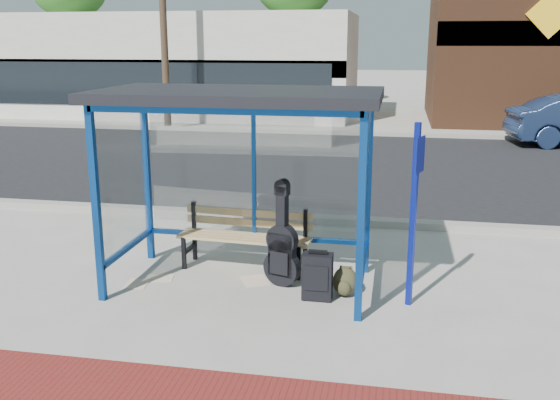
% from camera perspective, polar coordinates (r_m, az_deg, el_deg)
% --- Properties ---
extents(ground, '(120.00, 120.00, 0.00)m').
position_cam_1_polar(ground, '(7.91, -3.53, -7.74)').
color(ground, '#B2ADA0').
rests_on(ground, ground).
extents(brick_paver_strip, '(60.00, 1.00, 0.01)m').
position_cam_1_polar(brick_paver_strip, '(5.69, -10.24, -17.33)').
color(brick_paver_strip, maroon).
rests_on(brick_paver_strip, ground).
extents(curb_near, '(60.00, 0.25, 0.12)m').
position_cam_1_polar(curb_near, '(10.57, 0.30, -1.63)').
color(curb_near, gray).
rests_on(curb_near, ground).
extents(street_asphalt, '(60.00, 10.00, 0.00)m').
position_cam_1_polar(street_asphalt, '(15.49, 3.71, 3.28)').
color(street_asphalt, black).
rests_on(street_asphalt, ground).
extents(curb_far, '(60.00, 0.25, 0.12)m').
position_cam_1_polar(curb_far, '(20.48, 5.49, 6.13)').
color(curb_far, gray).
rests_on(curb_far, ground).
extents(far_sidewalk, '(60.00, 4.00, 0.01)m').
position_cam_1_polar(far_sidewalk, '(22.37, 5.94, 6.66)').
color(far_sidewalk, '#B2ADA0').
rests_on(far_sidewalk, ground).
extents(bus_shelter, '(3.30, 1.80, 2.42)m').
position_cam_1_polar(bus_shelter, '(7.45, -3.65, 7.39)').
color(bus_shelter, navy).
rests_on(bus_shelter, ground).
extents(storefront_white, '(18.00, 6.04, 4.00)m').
position_cam_1_polar(storefront_white, '(27.33, -12.94, 11.97)').
color(storefront_white, silver).
rests_on(storefront_white, ground).
extents(utility_pole_west, '(1.60, 0.24, 8.00)m').
position_cam_1_polar(utility_pole_west, '(21.97, -10.68, 17.09)').
color(utility_pole_west, '#4C3826').
rests_on(utility_pole_west, ground).
extents(bench, '(1.79, 0.54, 0.84)m').
position_cam_1_polar(bench, '(8.32, -3.16, -3.12)').
color(bench, black).
rests_on(bench, ground).
extents(guitar_bag, '(0.48, 0.27, 1.28)m').
position_cam_1_polar(guitar_bag, '(7.72, 0.20, -4.56)').
color(guitar_bag, black).
rests_on(guitar_bag, ground).
extents(suitcase, '(0.35, 0.23, 0.61)m').
position_cam_1_polar(suitcase, '(7.39, 3.44, -7.00)').
color(suitcase, black).
rests_on(suitcase, ground).
extents(backpack, '(0.30, 0.28, 0.35)m').
position_cam_1_polar(backpack, '(7.56, 5.95, -7.48)').
color(backpack, '#33311C').
rests_on(backpack, ground).
extents(sign_post, '(0.13, 0.25, 2.12)m').
position_cam_1_polar(sign_post, '(7.10, 12.18, -0.48)').
color(sign_post, '#0D1C98').
rests_on(sign_post, ground).
extents(newspaper_a, '(0.30, 0.37, 0.01)m').
position_cam_1_polar(newspaper_a, '(8.12, -12.92, -7.47)').
color(newspaper_a, white).
rests_on(newspaper_a, ground).
extents(newspaper_b, '(0.40, 0.34, 0.01)m').
position_cam_1_polar(newspaper_b, '(8.24, -10.97, -7.02)').
color(newspaper_b, white).
rests_on(newspaper_b, ground).
extents(newspaper_c, '(0.45, 0.49, 0.01)m').
position_cam_1_polar(newspaper_c, '(8.01, -2.30, -7.39)').
color(newspaper_c, white).
rests_on(newspaper_c, ground).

